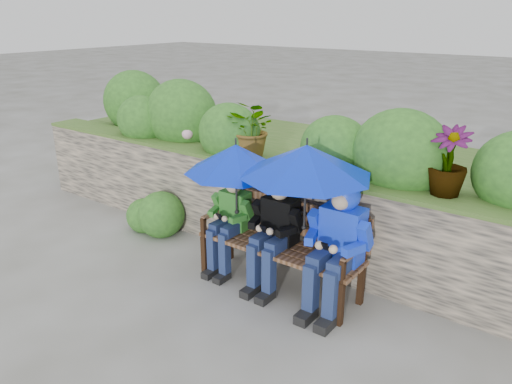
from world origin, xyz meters
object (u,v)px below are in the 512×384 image
Objects in this scene: park_bench at (283,239)px; boy_middle at (275,229)px; boy_left at (230,218)px; umbrella_right at (306,161)px; umbrella_left at (236,158)px; boy_right at (337,238)px.

boy_middle is (-0.05, -0.08, 0.12)m from park_bench.
umbrella_right is (0.87, -0.00, 0.76)m from boy_left.
park_bench is 0.15m from boy_middle.
umbrella_left is 0.85× the size of umbrella_right.
umbrella_left is (-0.44, -0.02, 0.63)m from boy_middle.
boy_middle is at bearing -124.69° from park_bench.
park_bench is 1.39× the size of boy_right.
umbrella_left is at bearing -177.10° from boy_middle.
umbrella_left is (0.11, -0.03, 0.66)m from boy_left.
boy_right is at bearing 0.40° from boy_middle.
boy_middle is 1.10× the size of umbrella_left.
park_bench is 1.65× the size of umbrella_left.
umbrella_right reaches higher than boy_left.
umbrella_right is at bearing -0.15° from boy_left.
boy_left is at bearing 179.85° from umbrella_right.
boy_left is at bearing 179.20° from boy_middle.
boy_left is 0.67m from umbrella_left.
umbrella_left reaches higher than park_bench.
boy_right reaches higher than boy_left.
boy_left is 0.55m from boy_middle.
umbrella_right is at bearing 2.09° from umbrella_left.
boy_right is (0.60, -0.07, 0.20)m from park_bench.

